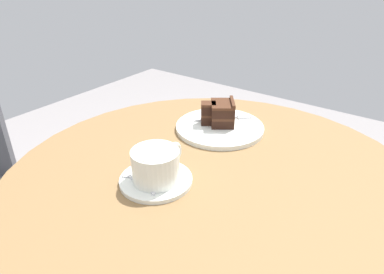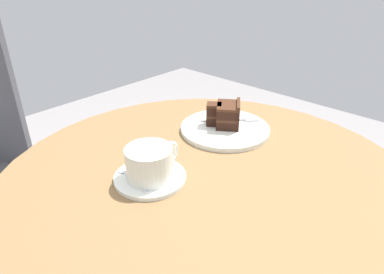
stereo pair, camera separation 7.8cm
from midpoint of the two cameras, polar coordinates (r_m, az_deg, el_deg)
The scene contains 8 objects.
cafe_table at distance 0.78m, azimuth 0.49°, elevation -13.10°, with size 0.88×0.88×0.69m.
saucer at distance 0.70m, azimuth -9.21°, elevation -7.18°, with size 0.15×0.15×0.01m.
coffee_cup at distance 0.68m, azimuth -9.27°, elevation -4.64°, with size 0.13×0.09×0.07m.
teaspoon at distance 0.70m, azimuth -12.76°, elevation -7.11°, with size 0.03×0.10×0.00m.
cake_plate at distance 0.90m, azimuth 2.18°, elevation 1.56°, with size 0.23×0.23×0.01m.
cake_slice at distance 0.89m, azimuth 2.27°, elevation 3.92°, with size 0.09×0.10×0.07m.
fork at distance 0.93m, azimuth 3.99°, elevation 3.19°, with size 0.12×0.12×0.00m.
napkin at distance 0.88m, azimuth 2.84°, elevation 0.84°, with size 0.18×0.19×0.00m.
Camera 1 is at (-0.50, -0.31, 1.10)m, focal length 32.00 mm.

